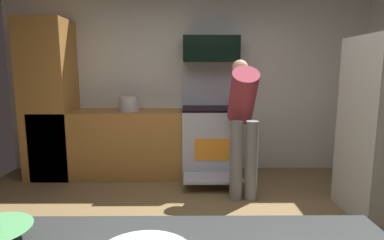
{
  "coord_description": "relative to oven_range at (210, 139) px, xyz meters",
  "views": [
    {
      "loc": [
        -0.02,
        -2.25,
        1.47
      ],
      "look_at": [
        -0.0,
        0.3,
        1.05
      ],
      "focal_mm": 29.49,
      "sensor_mm": 36.0,
      "label": 1
    }
  ],
  "objects": [
    {
      "name": "lower_cabinet_run",
      "position": [
        -1.17,
        0.01,
        -0.06
      ],
      "size": [
        2.4,
        0.6,
        0.9
      ],
      "primitive_type": "cube",
      "color": "#A57033",
      "rests_on": "ground"
    },
    {
      "name": "person_cook",
      "position": [
        0.32,
        -0.69,
        0.42
      ],
      "size": [
        0.31,
        0.64,
        1.57
      ],
      "color": "slate",
      "rests_on": "ground"
    },
    {
      "name": "microwave",
      "position": [
        0.0,
        0.09,
        1.21
      ],
      "size": [
        0.74,
        0.38,
        0.33
      ],
      "primitive_type": "cube",
      "color": "black",
      "rests_on": "oven_range"
    },
    {
      "name": "stock_pot",
      "position": [
        -1.1,
        0.01,
        0.48
      ],
      "size": [
        0.27,
        0.27,
        0.19
      ],
      "primitive_type": "cylinder",
      "color": "#C0B8BD",
      "rests_on": "lower_cabinet_run"
    },
    {
      "name": "cabinet_column",
      "position": [
        -2.17,
        0.01,
        0.54
      ],
      "size": [
        0.6,
        0.6,
        2.1
      ],
      "primitive_type": "cube",
      "color": "#A57033",
      "rests_on": "ground"
    },
    {
      "name": "oven_range",
      "position": [
        0.0,
        0.0,
        0.0
      ],
      "size": [
        0.76,
        1.02,
        1.56
      ],
      "color": "#B1B8C4",
      "rests_on": "ground"
    },
    {
      "name": "wall_back",
      "position": [
        -0.27,
        0.37,
        0.79
      ],
      "size": [
        5.2,
        0.12,
        2.6
      ],
      "primitive_type": "cube",
      "color": "silver",
      "rests_on": "ground"
    }
  ]
}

